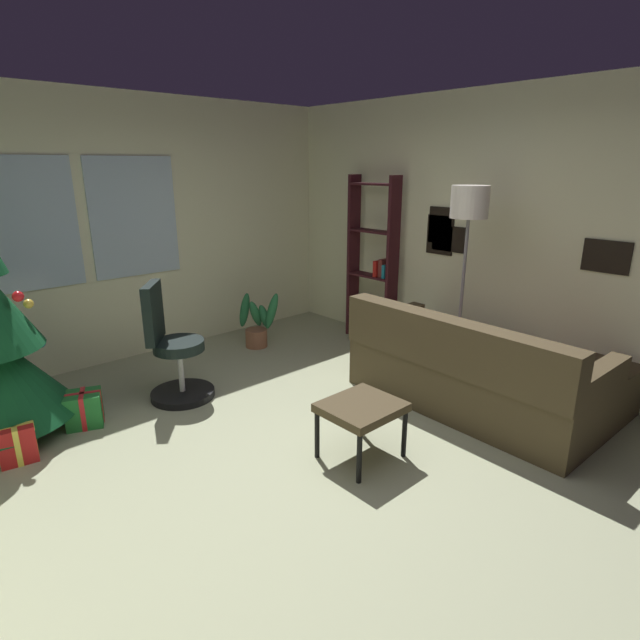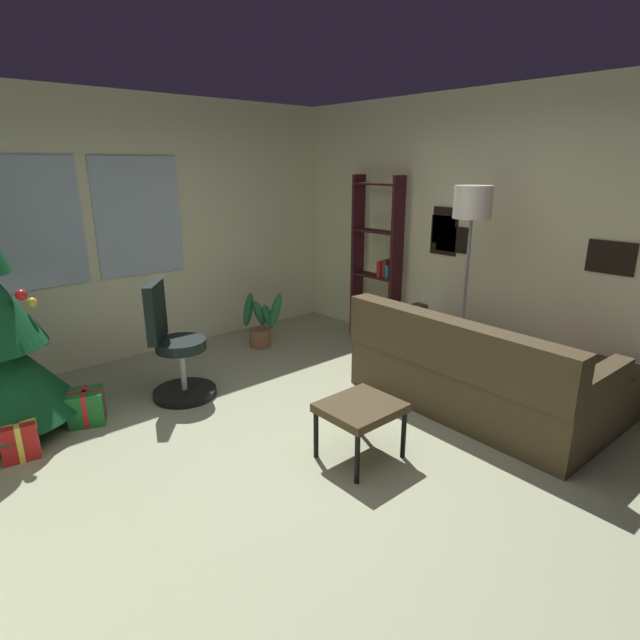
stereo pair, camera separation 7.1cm
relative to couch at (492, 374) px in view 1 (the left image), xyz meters
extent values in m
cube|color=#A0A582|center=(-1.73, 0.42, -0.35)|extent=(5.04, 5.65, 0.10)
cube|color=beige|center=(-1.73, 3.29, 1.05)|extent=(5.04, 0.10, 2.70)
cube|color=silver|center=(-2.61, 3.23, 1.18)|extent=(0.90, 0.03, 1.20)
cube|color=silver|center=(-1.61, 3.23, 1.18)|extent=(0.90, 0.03, 1.20)
cube|color=beige|center=(0.84, 0.42, 1.05)|extent=(0.10, 5.65, 2.70)
cube|color=black|center=(0.78, 1.03, 0.96)|extent=(0.02, 0.39, 0.26)
cube|color=black|center=(0.78, 1.14, 0.99)|extent=(0.02, 0.31, 0.40)
cube|color=black|center=(0.78, -0.49, 0.98)|extent=(0.02, 0.37, 0.27)
cube|color=black|center=(0.78, 1.14, 1.09)|extent=(0.02, 0.28, 0.38)
cube|color=#463A25|center=(-0.10, 0.12, -0.08)|extent=(0.97, 2.08, 0.44)
cube|color=#463A25|center=(-0.48, 0.13, 0.35)|extent=(0.25, 2.06, 0.42)
cube|color=#463A25|center=(-0.13, -0.84, 0.24)|extent=(0.92, 0.16, 0.20)
cube|color=#463A25|center=(-0.08, 1.08, 0.24)|extent=(0.92, 0.16, 0.20)
cube|color=#463A25|center=(0.69, -0.47, -0.08)|extent=(0.71, 0.94, 0.44)
cube|color=#B1231C|center=(-0.37, -0.38, 0.31)|extent=(0.22, 0.41, 0.41)
cube|color=beige|center=(-0.36, -0.04, 0.31)|extent=(0.19, 0.42, 0.40)
cube|color=#A43A24|center=(-0.35, 0.60, 0.31)|extent=(0.16, 0.40, 0.41)
cube|color=#463A25|center=(-1.40, 0.20, 0.09)|extent=(0.52, 0.47, 0.06)
cylinder|color=black|center=(-1.63, 0.00, -0.12)|extent=(0.04, 0.04, 0.36)
cylinder|color=black|center=(-1.16, 0.00, -0.12)|extent=(0.04, 0.04, 0.36)
cylinder|color=black|center=(-1.63, 0.41, -0.12)|extent=(0.04, 0.04, 0.36)
cylinder|color=black|center=(-1.16, 0.41, -0.12)|extent=(0.04, 0.04, 0.36)
sphere|color=red|center=(-2.99, 2.08, 0.80)|extent=(0.08, 0.08, 0.08)
sphere|color=gold|center=(-2.90, 2.23, 0.70)|extent=(0.07, 0.07, 0.07)
sphere|color=blue|center=(-2.83, 2.42, 0.32)|extent=(0.08, 0.08, 0.08)
cube|color=red|center=(-3.21, 1.79, -0.17)|extent=(0.26, 0.22, 0.27)
cube|color=#EAD84C|center=(-3.21, 1.79, -0.17)|extent=(0.24, 0.07, 0.28)
cube|color=#EAD84C|center=(-3.21, 1.79, -0.17)|extent=(0.07, 0.20, 0.28)
cube|color=#1E722D|center=(-2.69, 2.01, -0.16)|extent=(0.34, 0.32, 0.27)
cube|color=red|center=(-2.69, 2.01, -0.16)|extent=(0.13, 0.24, 0.28)
cube|color=red|center=(-2.69, 2.01, -0.16)|extent=(0.27, 0.14, 0.28)
cylinder|color=black|center=(-1.87, 1.95, -0.27)|extent=(0.56, 0.56, 0.06)
cylinder|color=#B2B2B7|center=(-1.87, 1.95, -0.03)|extent=(0.05, 0.05, 0.43)
cylinder|color=black|center=(-1.87, 1.95, 0.19)|extent=(0.44, 0.44, 0.09)
cube|color=black|center=(-2.01, 2.06, 0.49)|extent=(0.31, 0.36, 0.51)
cube|color=#351318|center=(0.57, 1.59, 0.65)|extent=(0.18, 0.04, 1.89)
cube|color=#351318|center=(0.57, 2.19, 0.65)|extent=(0.18, 0.04, 1.89)
cube|color=#351318|center=(0.57, 1.89, -0.05)|extent=(0.18, 0.56, 0.02)
cube|color=#351318|center=(0.57, 1.89, 0.46)|extent=(0.18, 0.56, 0.02)
cube|color=#351318|center=(0.57, 1.89, 0.98)|extent=(0.18, 0.56, 0.02)
cube|color=#351318|center=(0.57, 1.89, 1.49)|extent=(0.18, 0.56, 0.02)
cube|color=maroon|center=(0.59, 1.68, 0.04)|extent=(0.14, 0.04, 0.16)
cube|color=navy|center=(0.57, 1.74, 0.05)|extent=(0.17, 0.07, 0.17)
cube|color=beige|center=(0.58, 1.83, 0.05)|extent=(0.15, 0.06, 0.17)
cube|color=#356A38|center=(0.58, 1.90, 0.04)|extent=(0.16, 0.05, 0.15)
cube|color=#7C2F67|center=(0.58, 1.95, 0.04)|extent=(0.15, 0.04, 0.16)
cube|color=#AB6F1F|center=(0.57, 2.01, 0.06)|extent=(0.17, 0.06, 0.21)
cube|color=#504263|center=(0.58, 2.08, 0.05)|extent=(0.15, 0.05, 0.17)
cube|color=olive|center=(0.58, 2.16, 0.06)|extent=(0.15, 0.08, 0.21)
cube|color=#17748B|center=(0.58, 1.67, 0.55)|extent=(0.15, 0.04, 0.15)
cube|color=maroon|center=(0.58, 1.73, 0.58)|extent=(0.14, 0.06, 0.20)
cube|color=#A61914|center=(0.57, 1.79, 0.57)|extent=(0.16, 0.05, 0.18)
cylinder|color=slate|center=(0.26, 0.51, -0.29)|extent=(0.28, 0.28, 0.03)
cylinder|color=slate|center=(0.26, 0.51, 0.49)|extent=(0.03, 0.03, 1.52)
cylinder|color=silver|center=(0.26, 0.51, 1.39)|extent=(0.33, 0.33, 0.28)
cylinder|color=#8E5A40|center=(-0.60, 2.58, -0.20)|extent=(0.25, 0.25, 0.20)
ellipsoid|color=#22683B|center=(-0.46, 2.47, 0.12)|extent=(0.23, 0.22, 0.44)
ellipsoid|color=#22683B|center=(-0.57, 2.63, 0.07)|extent=(0.26, 0.17, 0.37)
ellipsoid|color=#22683B|center=(-0.50, 2.56, 0.04)|extent=(0.16, 0.19, 0.31)
ellipsoid|color=#22683B|center=(-0.63, 2.76, 0.10)|extent=(0.19, 0.14, 0.42)
camera|label=1|loc=(-3.75, -1.94, 1.70)|focal=28.40mm
camera|label=2|loc=(-3.70, -1.99, 1.70)|focal=28.40mm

